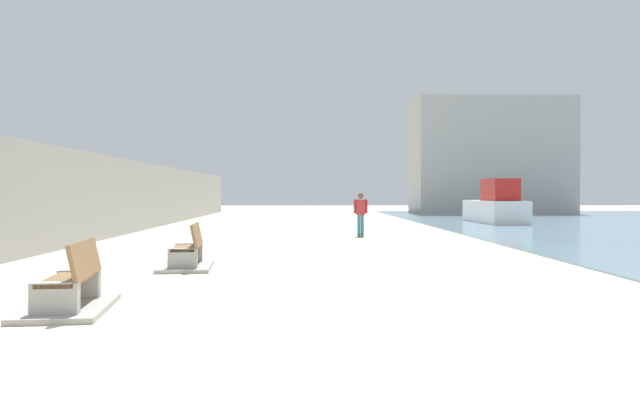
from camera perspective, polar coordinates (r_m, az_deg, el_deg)
The scene contains 7 objects.
ground_plane at distance 25.14m, azimuth -1.05°, elevation -3.13°, with size 120.00×120.00×0.00m, color beige.
seawall at distance 26.14m, azimuth -17.72°, elevation 0.25°, with size 0.80×64.00×2.98m, color #9E9E99.
bench_near at distance 10.12m, azimuth -20.34°, elevation -7.47°, with size 1.31×2.20×0.98m.
bench_far at distance 15.05m, azimuth -11.13°, elevation -4.79°, with size 1.25×2.18×0.98m.
person_walking at distance 25.23m, azimuth 3.45°, elevation -0.95°, with size 0.53×0.22×1.64m.
boat_nearest at distance 37.20m, azimuth 14.60°, elevation -0.54°, with size 1.96×6.32×2.33m.
harbor_building at distance 55.17m, azimuth 14.12°, elevation 3.57°, with size 12.00×6.00×8.97m, color #ADAAA3.
Camera 1 is at (-0.15, -7.09, 1.65)m, focal length 37.94 mm.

